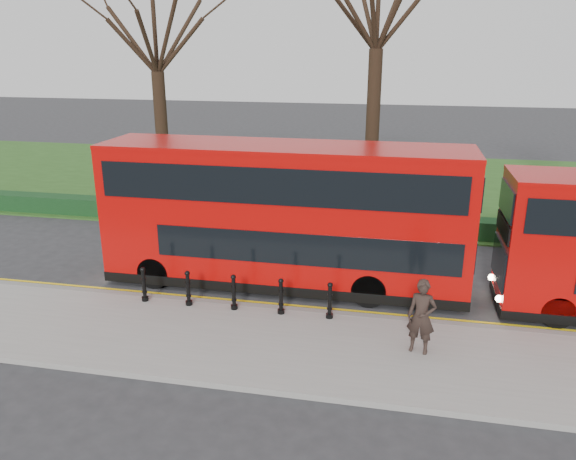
# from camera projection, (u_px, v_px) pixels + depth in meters

# --- Properties ---
(ground) EXTENTS (120.00, 120.00, 0.00)m
(ground) POSITION_uv_depth(u_px,v_px,m) (281.00, 297.00, 17.09)
(ground) COLOR #28282B
(ground) RESTS_ON ground
(pavement) EXTENTS (60.00, 4.00, 0.15)m
(pavement) POSITION_uv_depth(u_px,v_px,m) (256.00, 344.00, 14.28)
(pavement) COLOR gray
(pavement) RESTS_ON ground
(kerb) EXTENTS (60.00, 0.25, 0.16)m
(kerb) POSITION_uv_depth(u_px,v_px,m) (273.00, 309.00, 16.14)
(kerb) COLOR slate
(kerb) RESTS_ON ground
(grass_verge) EXTENTS (60.00, 18.00, 0.06)m
(grass_verge) POSITION_uv_depth(u_px,v_px,m) (338.00, 183.00, 31.04)
(grass_verge) COLOR #244918
(grass_verge) RESTS_ON ground
(hedge) EXTENTS (60.00, 0.90, 0.80)m
(hedge) POSITION_uv_depth(u_px,v_px,m) (315.00, 220.00, 23.29)
(hedge) COLOR black
(hedge) RESTS_ON ground
(yellow_line_outer) EXTENTS (60.00, 0.10, 0.01)m
(yellow_line_outer) POSITION_uv_depth(u_px,v_px,m) (276.00, 307.00, 16.44)
(yellow_line_outer) COLOR yellow
(yellow_line_outer) RESTS_ON ground
(yellow_line_inner) EXTENTS (60.00, 0.10, 0.01)m
(yellow_line_inner) POSITION_uv_depth(u_px,v_px,m) (277.00, 304.00, 16.62)
(yellow_line_inner) COLOR yellow
(yellow_line_inner) RESTS_ON ground
(tree_left) EXTENTS (7.15, 7.15, 11.17)m
(tree_left) POSITION_uv_depth(u_px,v_px,m) (154.00, 26.00, 25.38)
(tree_left) COLOR black
(tree_left) RESTS_ON ground
(bollard_row) EXTENTS (5.61, 0.15, 1.00)m
(bollard_row) POSITION_uv_depth(u_px,v_px,m) (234.00, 293.00, 15.83)
(bollard_row) COLOR black
(bollard_row) RESTS_ON pavement
(bus_lead) EXTENTS (11.24, 2.58, 4.47)m
(bus_lead) POSITION_uv_depth(u_px,v_px,m) (284.00, 217.00, 17.36)
(bus_lead) COLOR #AA0705
(bus_lead) RESTS_ON ground
(pedestrian) EXTENTS (0.77, 0.59, 1.88)m
(pedestrian) POSITION_uv_depth(u_px,v_px,m) (422.00, 317.00, 13.48)
(pedestrian) COLOR black
(pedestrian) RESTS_ON pavement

